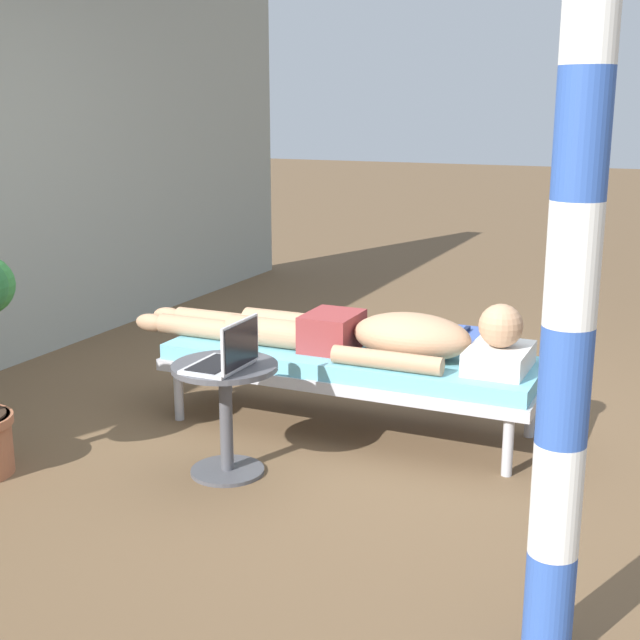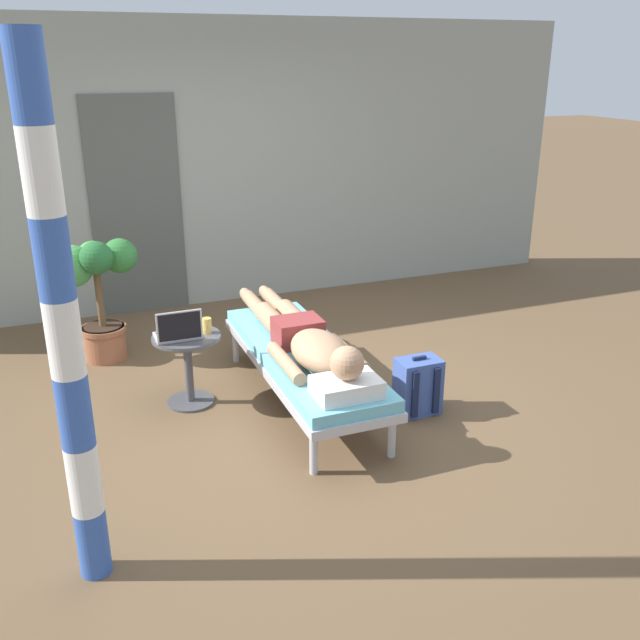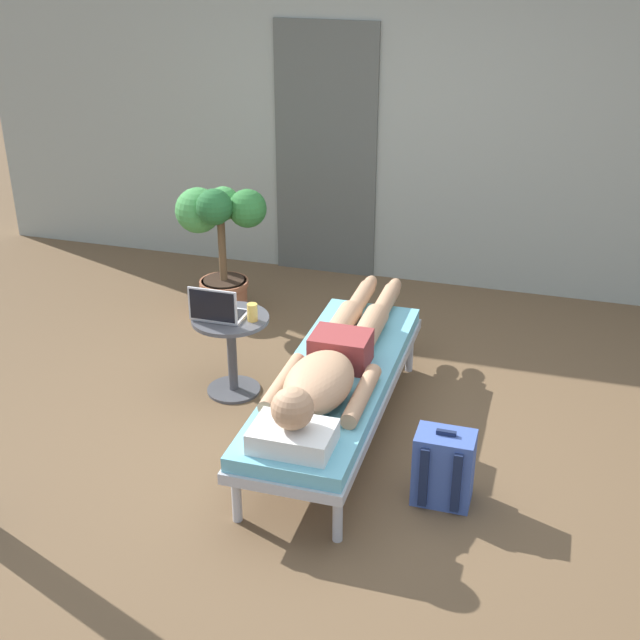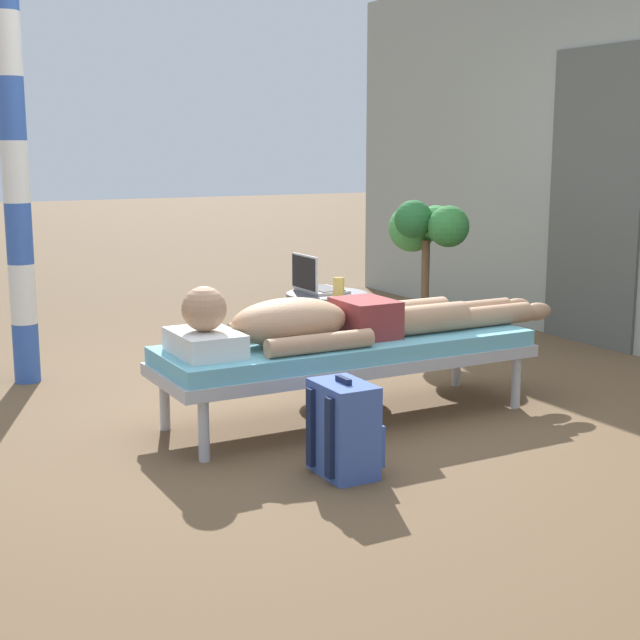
{
  "view_description": "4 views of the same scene",
  "coord_description": "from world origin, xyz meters",
  "px_view_note": "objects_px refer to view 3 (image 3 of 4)",
  "views": [
    {
      "loc": [
        -3.9,
        -1.57,
        1.66
      ],
      "look_at": [
        -0.15,
        0.12,
        0.63
      ],
      "focal_mm": 48.96,
      "sensor_mm": 36.0,
      "label": 1
    },
    {
      "loc": [
        -1.45,
        -4.2,
        2.36
      ],
      "look_at": [
        0.27,
        0.17,
        0.57
      ],
      "focal_mm": 39.23,
      "sensor_mm": 36.0,
      "label": 2
    },
    {
      "loc": [
        1.2,
        -3.96,
        2.76
      ],
      "look_at": [
        -0.08,
        0.33,
        0.59
      ],
      "focal_mm": 47.4,
      "sensor_mm": 36.0,
      "label": 3
    },
    {
      "loc": [
        4.01,
        -2.23,
        1.37
      ],
      "look_at": [
        0.16,
        -0.15,
        0.54
      ],
      "focal_mm": 51.49,
      "sensor_mm": 36.0,
      "label": 4
    }
  ],
  "objects_px": {
    "person_reclining": "(332,364)",
    "potted_plant": "(219,235)",
    "laptop": "(217,311)",
    "backpack": "(444,468)",
    "drink_glass": "(252,312)",
    "lounge_chair": "(336,383)",
    "side_table": "(231,341)"
  },
  "relations": [
    {
      "from": "laptop",
      "to": "potted_plant",
      "type": "height_order",
      "value": "potted_plant"
    },
    {
      "from": "lounge_chair",
      "to": "drink_glass",
      "type": "bearing_deg",
      "value": 154.26
    },
    {
      "from": "drink_glass",
      "to": "potted_plant",
      "type": "bearing_deg",
      "value": 121.91
    },
    {
      "from": "side_table",
      "to": "backpack",
      "type": "height_order",
      "value": "side_table"
    },
    {
      "from": "backpack",
      "to": "potted_plant",
      "type": "bearing_deg",
      "value": 137.93
    },
    {
      "from": "laptop",
      "to": "potted_plant",
      "type": "relative_size",
      "value": 0.3
    },
    {
      "from": "backpack",
      "to": "potted_plant",
      "type": "distance_m",
      "value": 2.68
    },
    {
      "from": "side_table",
      "to": "backpack",
      "type": "distance_m",
      "value": 1.63
    },
    {
      "from": "person_reclining",
      "to": "laptop",
      "type": "distance_m",
      "value": 0.89
    },
    {
      "from": "backpack",
      "to": "lounge_chair",
      "type": "bearing_deg",
      "value": 148.81
    },
    {
      "from": "drink_glass",
      "to": "backpack",
      "type": "bearing_deg",
      "value": -28.71
    },
    {
      "from": "backpack",
      "to": "potted_plant",
      "type": "xyz_separation_m",
      "value": [
        -1.96,
        1.77,
        0.44
      ]
    },
    {
      "from": "lounge_chair",
      "to": "laptop",
      "type": "xyz_separation_m",
      "value": [
        -0.82,
        0.25,
        0.24
      ]
    },
    {
      "from": "drink_glass",
      "to": "backpack",
      "type": "relative_size",
      "value": 0.26
    },
    {
      "from": "laptop",
      "to": "drink_glass",
      "type": "distance_m",
      "value": 0.21
    },
    {
      "from": "drink_glass",
      "to": "backpack",
      "type": "height_order",
      "value": "drink_glass"
    },
    {
      "from": "lounge_chair",
      "to": "laptop",
      "type": "relative_size",
      "value": 6.35
    },
    {
      "from": "lounge_chair",
      "to": "drink_glass",
      "type": "distance_m",
      "value": 0.71
    },
    {
      "from": "laptop",
      "to": "backpack",
      "type": "relative_size",
      "value": 0.73
    },
    {
      "from": "side_table",
      "to": "backpack",
      "type": "bearing_deg",
      "value": -26.34
    },
    {
      "from": "lounge_chair",
      "to": "drink_glass",
      "type": "xyz_separation_m",
      "value": [
        -0.61,
        0.29,
        0.23
      ]
    },
    {
      "from": "backpack",
      "to": "person_reclining",
      "type": "bearing_deg",
      "value": 154.48
    },
    {
      "from": "lounge_chair",
      "to": "person_reclining",
      "type": "distance_m",
      "value": 0.19
    },
    {
      "from": "drink_glass",
      "to": "potted_plant",
      "type": "xyz_separation_m",
      "value": [
        -0.66,
        1.06,
        0.06
      ]
    },
    {
      "from": "side_table",
      "to": "backpack",
      "type": "relative_size",
      "value": 1.23
    },
    {
      "from": "side_table",
      "to": "drink_glass",
      "type": "height_order",
      "value": "drink_glass"
    },
    {
      "from": "person_reclining",
      "to": "potted_plant",
      "type": "relative_size",
      "value": 2.13
    },
    {
      "from": "backpack",
      "to": "drink_glass",
      "type": "bearing_deg",
      "value": 151.29
    },
    {
      "from": "side_table",
      "to": "laptop",
      "type": "bearing_deg",
      "value": -139.48
    },
    {
      "from": "lounge_chair",
      "to": "side_table",
      "type": "xyz_separation_m",
      "value": [
        -0.76,
        0.3,
        0.01
      ]
    },
    {
      "from": "person_reclining",
      "to": "backpack",
      "type": "distance_m",
      "value": 0.83
    },
    {
      "from": "person_reclining",
      "to": "potted_plant",
      "type": "height_order",
      "value": "potted_plant"
    }
  ]
}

